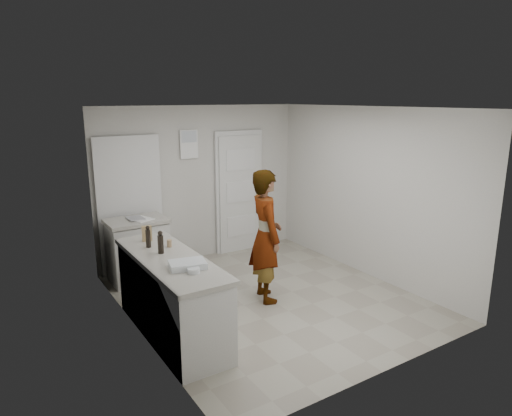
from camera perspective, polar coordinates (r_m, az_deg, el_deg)
ground at (r=6.23m, az=1.61°, el=-11.21°), size 4.00×4.00×0.00m
room_shell at (r=7.45m, az=-7.90°, el=1.18°), size 4.00×4.00×4.00m
main_counter at (r=5.27m, az=-10.50°, el=-11.17°), size 0.64×1.96×0.93m
side_counter at (r=6.87m, az=-14.51°, el=-5.37°), size 0.84×0.61×0.93m
person at (r=5.92m, az=1.24°, el=-3.51°), size 0.56×0.72×1.74m
cake_mix_box at (r=5.68m, az=-13.48°, el=-3.11°), size 0.12×0.08×0.19m
spice_jar at (r=5.42m, az=-10.78°, el=-4.36°), size 0.06×0.06×0.09m
oil_cruet_a at (r=5.19m, az=-11.84°, el=-4.25°), size 0.07×0.07×0.26m
oil_cruet_b at (r=5.43m, az=-13.34°, el=-3.55°), size 0.06×0.06×0.26m
baking_dish at (r=4.75m, az=-8.56°, el=-7.03°), size 0.41×0.33×0.06m
egg_bowl at (r=4.61m, az=-7.80°, el=-7.75°), size 0.12×0.12×0.05m
papers at (r=6.71m, az=-14.22°, el=-1.34°), size 0.35×0.40×0.01m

